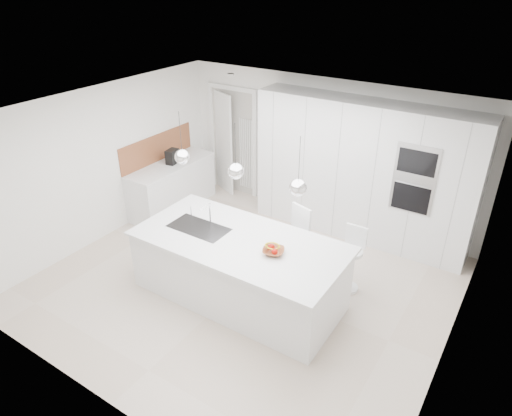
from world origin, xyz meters
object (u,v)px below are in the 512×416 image
Objects in this scene: fruit_bowl at (273,251)px; bar_stool_left at (295,245)px; bar_stool_right at (350,260)px; island_base at (238,271)px; espresso_machine at (172,157)px.

bar_stool_left is (-0.10, 0.79, -0.37)m from fruit_bowl.
bar_stool_left reaches higher than bar_stool_right.
fruit_bowl is 0.28× the size of bar_stool_right.
bar_stool_left reaches higher than fruit_bowl.
bar_stool_left is at bearing -166.64° from bar_stool_right.
espresso_machine is at bearing 148.52° from island_base.
bar_stool_left is (0.44, 0.80, 0.13)m from island_base.
fruit_bowl is (0.54, 0.01, 0.50)m from island_base.
bar_stool_left is at bearing 61.41° from island_base.
espresso_machine is 0.23× the size of bar_stool_left.
bar_stool_right reaches higher than island_base.
fruit_bowl is 0.88m from bar_stool_left.
espresso_machine is at bearing -177.41° from bar_stool_left.
espresso_machine is (-3.07, 1.54, 0.10)m from fruit_bowl.
fruit_bowl is 1.26m from bar_stool_right.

